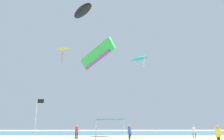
{
  "coord_description": "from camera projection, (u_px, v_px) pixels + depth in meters",
  "views": [
    {
      "loc": [
        -3.01,
        -21.11,
        1.74
      ],
      "look_at": [
        -2.13,
        11.04,
        9.9
      ],
      "focal_mm": 34.57,
      "sensor_mm": 36.0,
      "label": 1
    }
  ],
  "objects": [
    {
      "name": "person_rightmost",
      "position": [
        130.0,
        129.0,
        33.01
      ],
      "size": [
        0.45,
        0.49,
        1.9
      ],
      "rotation": [
        0.0,
        0.0,
        5.01
      ],
      "color": "#33384C",
      "rests_on": "ground"
    },
    {
      "name": "canopy_tent",
      "position": [
        110.0,
        120.0,
        25.11
      ],
      "size": [
        3.15,
        3.1,
        2.35
      ],
      "color": "#B2B2B7",
      "rests_on": "ground"
    },
    {
      "name": "ocean_strip",
      "position": [
        119.0,
        133.0,
        48.13
      ],
      "size": [
        110.0,
        23.92,
        0.03
      ],
      "primitive_type": "cube",
      "color": "teal",
      "rests_on": "ground"
    },
    {
      "name": "person_leftmost",
      "position": [
        218.0,
        134.0,
        17.42
      ],
      "size": [
        0.4,
        0.45,
        1.7
      ],
      "rotation": [
        0.0,
        0.0,
        4.55
      ],
      "color": "black",
      "rests_on": "ground"
    },
    {
      "name": "person_far_shore",
      "position": [
        129.0,
        131.0,
        26.15
      ],
      "size": [
        0.41,
        0.46,
        1.72
      ],
      "rotation": [
        0.0,
        0.0,
        4.85
      ],
      "color": "#33384C",
      "rests_on": "ground"
    },
    {
      "name": "kite_delta_teal",
      "position": [
        139.0,
        58.0,
        42.2
      ],
      "size": [
        4.64,
        4.62,
        2.99
      ],
      "rotation": [
        0.0,
        0.0,
        2.12
      ],
      "color": "teal"
    },
    {
      "name": "person_near_tent",
      "position": [
        77.0,
        131.0,
        27.35
      ],
      "size": [
        0.4,
        0.41,
        1.7
      ],
      "rotation": [
        0.0,
        0.0,
        1.04
      ],
      "color": "black",
      "rests_on": "ground"
    },
    {
      "name": "kite_diamond_yellow",
      "position": [
        63.0,
        50.0,
        50.61
      ],
      "size": [
        3.3,
        3.29,
        3.53
      ],
      "rotation": [
        0.0,
        0.0,
        2.5
      ],
      "color": "yellow"
    },
    {
      "name": "kite_parafoil_green",
      "position": [
        98.0,
        55.0,
        24.77
      ],
      "size": [
        4.22,
        3.46,
        3.14
      ],
      "rotation": [
        0.0,
        0.0,
        2.38
      ],
      "color": "green"
    },
    {
      "name": "banner_flag",
      "position": [
        37.0,
        117.0,
        18.65
      ],
      "size": [
        0.61,
        0.06,
        3.93
      ],
      "color": "silver",
      "rests_on": "ground"
    },
    {
      "name": "person_central",
      "position": [
        194.0,
        130.0,
        29.46
      ],
      "size": [
        0.44,
        0.4,
        1.69
      ],
      "rotation": [
        0.0,
        0.0,
        5.95
      ],
      "color": "slate",
      "rests_on": "ground"
    },
    {
      "name": "kite_inflatable_black",
      "position": [
        83.0,
        11.0,
        38.76
      ],
      "size": [
        4.97,
        5.84,
        2.33
      ],
      "rotation": [
        0.0,
        0.0,
        2.19
      ],
      "color": "black"
    }
  ]
}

